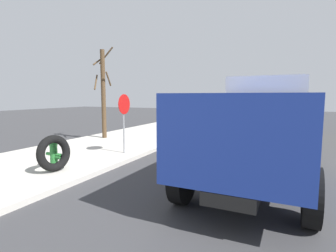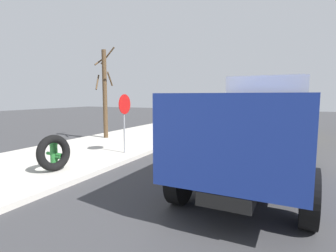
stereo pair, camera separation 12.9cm
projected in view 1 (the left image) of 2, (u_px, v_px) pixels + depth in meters
name	position (u px, v px, depth m)	size (l,w,h in m)	color
ground_plane	(231.00, 204.00, 5.77)	(80.00, 80.00, 0.00)	#38383A
sidewalk_curb	(25.00, 168.00, 8.43)	(36.00, 5.00, 0.15)	#BCB7AD
fire_hydrant	(54.00, 153.00, 8.14)	(0.26, 0.58, 0.86)	#2D8438
loose_tire	(54.00, 153.00, 7.72)	(1.07, 1.07, 0.24)	black
stop_sign	(124.00, 112.00, 10.13)	(0.76, 0.08, 2.27)	gray
dump_truck_blue	(258.00, 123.00, 7.39)	(7.04, 2.90, 3.00)	#1E3899
dump_truck_yellow	(256.00, 107.00, 17.44)	(7.07, 2.97, 3.00)	gold
bare_tree	(103.00, 92.00, 13.75)	(1.03, 0.96, 4.75)	#4C3823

